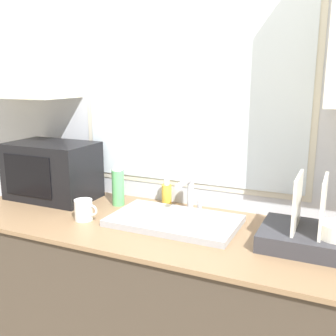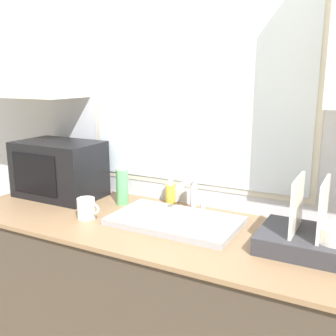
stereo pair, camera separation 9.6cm
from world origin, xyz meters
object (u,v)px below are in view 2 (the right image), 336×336
Objects in this scene: spray_bottle at (122,182)px; mug_near_sink at (86,208)px; microwave at (59,169)px; dish_rack at (310,237)px; faucet at (192,191)px; soap_bottle at (170,194)px.

spray_bottle is 2.14× the size of mug_near_sink.
mug_near_sink is (0.37, -0.22, -0.11)m from microwave.
dish_rack is 1.41× the size of spray_bottle.
dish_rack is 1.01m from mug_near_sink.
spray_bottle reaches higher than faucet.
dish_rack is at bearing -17.28° from faucet.
mug_near_sink is at bearing -143.64° from faucet.
dish_rack is at bearing 6.98° from mug_near_sink.
mug_near_sink is (-0.03, -0.26, -0.07)m from spray_bottle.
faucet reaches higher than mug_near_sink.
soap_bottle is (-0.16, 0.07, -0.05)m from faucet.
faucet is 0.52m from mug_near_sink.
dish_rack is (0.59, -0.18, -0.05)m from faucet.
mug_near_sink is at bearing -173.02° from dish_rack.
faucet is at bearing 6.61° from spray_bottle.
soap_bottle is at bearing 55.15° from mug_near_sink.
spray_bottle is 1.82× the size of soap_bottle.
microwave reaches higher than spray_bottle.
dish_rack is at bearing -8.08° from spray_bottle.
dish_rack reaches higher than soap_bottle.
spray_bottle is at bearing 5.95° from microwave.
spray_bottle is at bearing 171.92° from dish_rack.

